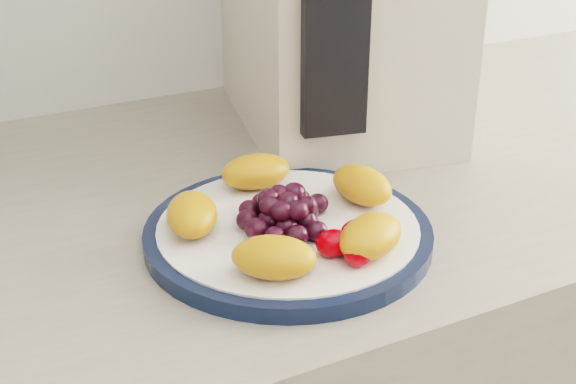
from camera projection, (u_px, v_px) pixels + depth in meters
name	position (u px, v px, depth m)	size (l,w,h in m)	color
plate_rim	(288.00, 234.00, 0.72)	(0.26, 0.26, 0.01)	#0E1934
plate_face	(288.00, 233.00, 0.72)	(0.24, 0.24, 0.02)	white
fruit_plate	(293.00, 213.00, 0.71)	(0.22, 0.22, 0.03)	orange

